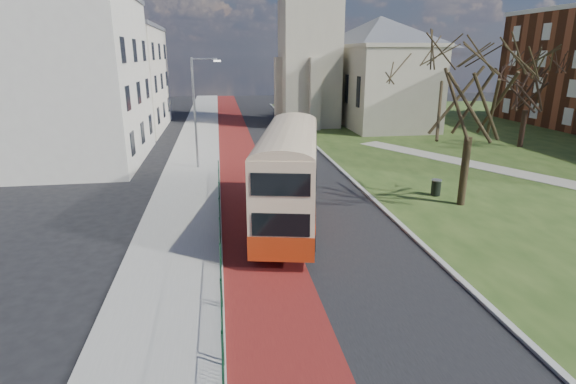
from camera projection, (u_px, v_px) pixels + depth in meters
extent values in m
plane|color=black|center=(297.00, 274.00, 17.76)|extent=(160.00, 160.00, 0.00)
cube|color=black|center=(273.00, 160.00, 36.87)|extent=(9.00, 120.00, 0.01)
cube|color=#591414|center=(240.00, 161.00, 36.48)|extent=(3.40, 120.00, 0.01)
cube|color=gray|center=(193.00, 162.00, 35.91)|extent=(4.00, 120.00, 0.12)
cube|color=#999993|center=(218.00, 161.00, 36.20)|extent=(0.25, 120.00, 0.13)
cube|color=#999993|center=(322.00, 152.00, 39.41)|extent=(0.25, 80.00, 0.13)
cube|color=#284017|center=(528.00, 146.00, 42.31)|extent=(40.00, 80.00, 0.04)
cube|color=#9E998C|center=(565.00, 183.00, 30.09)|extent=(18.84, 32.82, 0.03)
cylinder|color=#0D3B22|center=(219.00, 217.00, 20.79)|extent=(0.04, 24.00, 0.04)
cylinder|color=#0D3B22|center=(220.00, 236.00, 21.07)|extent=(0.04, 24.00, 0.04)
cube|color=gray|center=(310.00, 21.00, 51.28)|extent=(6.50, 6.50, 24.00)
cube|color=gray|center=(377.00, 87.00, 54.72)|extent=(9.00, 18.00, 9.00)
pyramid|color=#565960|center=(381.00, 16.00, 52.34)|extent=(9.00, 18.00, 3.60)
cube|color=beige|center=(70.00, 82.00, 34.67)|extent=(10.00, 14.00, 12.50)
cube|color=beige|center=(115.00, 81.00, 50.00)|extent=(10.00, 16.00, 11.00)
cube|color=#565960|center=(109.00, 26.00, 48.31)|extent=(10.30, 16.30, 0.50)
cylinder|color=gray|center=(195.00, 114.00, 32.90)|extent=(0.16, 0.16, 8.00)
cylinder|color=gray|center=(204.00, 59.00, 31.88)|extent=(1.80, 0.10, 0.10)
cube|color=silver|center=(217.00, 61.00, 32.05)|extent=(0.50, 0.18, 0.12)
cube|color=#A82E0F|center=(289.00, 203.00, 22.87)|extent=(4.99, 11.68, 1.03)
cube|color=beige|center=(289.00, 165.00, 22.28)|extent=(4.95, 11.62, 3.00)
cube|color=black|center=(264.00, 181.00, 22.92)|extent=(2.03, 9.13, 0.98)
cube|color=black|center=(315.00, 182.00, 22.77)|extent=(2.03, 9.13, 0.98)
cube|color=black|center=(263.00, 152.00, 22.17)|extent=(2.23, 10.02, 0.93)
cube|color=black|center=(316.00, 153.00, 22.02)|extent=(2.23, 10.02, 0.93)
cube|color=black|center=(295.00, 158.00, 27.95)|extent=(2.29, 0.57, 1.09)
cube|color=black|center=(295.00, 133.00, 27.49)|extent=(2.29, 0.57, 0.93)
cube|color=orange|center=(295.00, 124.00, 27.32)|extent=(1.83, 0.49, 0.31)
cylinder|color=black|center=(273.00, 191.00, 26.79)|extent=(0.53, 1.12, 1.08)
cylinder|color=black|center=(313.00, 191.00, 26.65)|extent=(0.53, 1.12, 1.08)
cylinder|color=black|center=(258.00, 238.00, 19.84)|extent=(0.53, 1.12, 1.08)
cylinder|color=black|center=(312.00, 240.00, 19.70)|extent=(0.53, 1.12, 1.08)
cylinder|color=#302718|center=(464.00, 171.00, 25.33)|extent=(0.47, 0.47, 3.92)
cylinder|color=black|center=(522.00, 129.00, 41.47)|extent=(0.62, 0.62, 3.40)
cylinder|color=black|center=(436.00, 188.00, 27.42)|extent=(0.72, 0.72, 0.93)
cylinder|color=gray|center=(437.00, 180.00, 27.28)|extent=(0.77, 0.77, 0.06)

